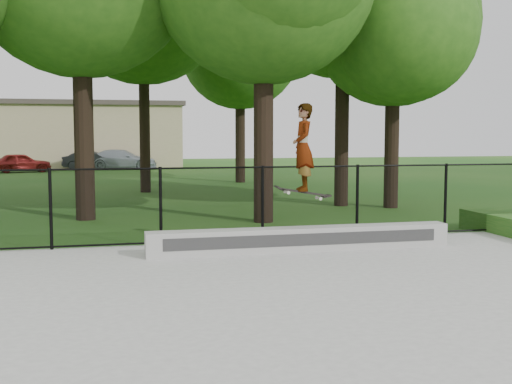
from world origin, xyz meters
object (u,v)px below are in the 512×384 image
(grind_ledge, at_px, (302,239))
(car_c, at_px, (122,160))
(car_b, at_px, (92,160))
(skater_airborne, at_px, (303,149))
(car_a, at_px, (21,163))

(grind_ledge, relative_size, car_c, 1.45)
(car_b, relative_size, car_c, 0.80)
(car_b, bearing_deg, car_c, -85.18)
(grind_ledge, bearing_deg, car_b, 97.94)
(grind_ledge, bearing_deg, skater_airborne, -95.54)
(grind_ledge, height_order, car_b, car_b)
(car_a, bearing_deg, car_c, -87.30)
(car_b, relative_size, skater_airborne, 1.79)
(car_a, xyz_separation_m, car_c, (5.68, 1.74, 0.06))
(car_a, relative_size, car_b, 1.04)
(car_a, height_order, car_b, car_b)
(car_c, bearing_deg, skater_airborne, -163.76)
(car_b, height_order, car_c, car_c)
(grind_ledge, height_order, car_c, car_c)
(car_a, height_order, car_c, car_c)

